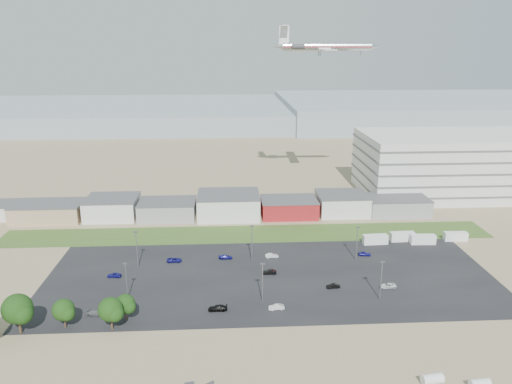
{
  "coord_description": "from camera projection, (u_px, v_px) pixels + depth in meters",
  "views": [
    {
      "loc": [
        -5.78,
        -101.84,
        59.78
      ],
      "look_at": [
        1.23,
        22.0,
        23.26
      ],
      "focal_mm": 35.0,
      "sensor_mm": 36.0,
      "label": 1
    }
  ],
  "objects": [
    {
      "name": "box_trailer_d",
      "position": [
        455.0,
        236.0,
        158.77
      ],
      "size": [
        7.4,
        2.51,
        2.75
      ],
      "primitive_type": null,
      "rotation": [
        0.0,
        0.0,
        -0.03
      ],
      "color": "silver",
      "rests_on": "ground"
    },
    {
      "name": "hills_backdrop",
      "position": [
        282.0,
        114.0,
        417.32
      ],
      "size": [
        700.0,
        200.0,
        9.0
      ],
      "primitive_type": null,
      "color": "gray",
      "rests_on": "ground"
    },
    {
      "name": "building_row",
      "position": [
        198.0,
        206.0,
        180.68
      ],
      "size": [
        170.0,
        20.0,
        8.0
      ],
      "primitive_type": null,
      "color": "silver",
      "rests_on": "ground"
    },
    {
      "name": "storage_tank_ne",
      "position": [
        480.0,
        384.0,
        89.98
      ],
      "size": [
        3.82,
        2.21,
        2.18
      ],
      "primitive_type": null,
      "rotation": [
        0.0,
        0.0,
        0.11
      ],
      "color": "silver",
      "rests_on": "ground"
    },
    {
      "name": "parked_car_6",
      "position": [
        226.0,
        257.0,
        145.25
      ],
      "size": [
        3.98,
        1.63,
        1.15
      ],
      "primitive_type": "imported",
      "rotation": [
        0.0,
        0.0,
        1.58
      ],
      "color": "navy",
      "rests_on": "ground"
    },
    {
      "name": "parked_car_3",
      "position": [
        218.0,
        308.0,
        116.87
      ],
      "size": [
        4.54,
        1.89,
        1.31
      ],
      "primitive_type": "imported",
      "rotation": [
        0.0,
        0.0,
        -1.58
      ],
      "color": "black",
      "rests_on": "ground"
    },
    {
      "name": "parked_car_13",
      "position": [
        276.0,
        307.0,
        117.35
      ],
      "size": [
        3.84,
        1.59,
        1.23
      ],
      "primitive_type": "imported",
      "rotation": [
        0.0,
        0.0,
        -1.49
      ],
      "color": "silver",
      "rests_on": "ground"
    },
    {
      "name": "lightpole_back_l",
      "position": [
        137.0,
        249.0,
        138.59
      ],
      "size": [
        1.25,
        0.52,
        10.61
      ],
      "primitive_type": null,
      "color": "slate",
      "rests_on": "ground"
    },
    {
      "name": "box_trailer_c",
      "position": [
        423.0,
        239.0,
        156.1
      ],
      "size": [
        7.82,
        2.69,
        2.9
      ],
      "primitive_type": null,
      "rotation": [
        0.0,
        0.0,
        -0.04
      ],
      "color": "silver",
      "rests_on": "ground"
    },
    {
      "name": "box_trailer_b",
      "position": [
        402.0,
        237.0,
        158.4
      ],
      "size": [
        7.77,
        2.72,
        2.88
      ],
      "primitive_type": null,
      "rotation": [
        0.0,
        0.0,
        0.04
      ],
      "color": "silver",
      "rests_on": "ground"
    },
    {
      "name": "parked_car_0",
      "position": [
        388.0,
        286.0,
        127.89
      ],
      "size": [
        4.36,
        2.33,
        1.17
      ],
      "primitive_type": "imported",
      "rotation": [
        0.0,
        0.0,
        -1.48
      ],
      "color": "silver",
      "rests_on": "ground"
    },
    {
      "name": "parked_car_1",
      "position": [
        333.0,
        286.0,
        127.71
      ],
      "size": [
        3.58,
        1.53,
        1.15
      ],
      "primitive_type": "imported",
      "rotation": [
        0.0,
        0.0,
        -1.48
      ],
      "color": "black",
      "rests_on": "ground"
    },
    {
      "name": "parked_car_9",
      "position": [
        174.0,
        260.0,
        143.15
      ],
      "size": [
        4.34,
        2.08,
        1.19
      ],
      "primitive_type": "imported",
      "rotation": [
        0.0,
        0.0,
        1.6
      ],
      "color": "navy",
      "rests_on": "ground"
    },
    {
      "name": "storage_tank_nw",
      "position": [
        432.0,
        379.0,
        91.15
      ],
      "size": [
        4.12,
        2.46,
        2.33
      ],
      "primitive_type": null,
      "rotation": [
        0.0,
        0.0,
        0.14
      ],
      "color": "silver",
      "rests_on": "ground"
    },
    {
      "name": "tree_near",
      "position": [
        125.0,
        306.0,
        111.95
      ],
      "size": [
        4.78,
        4.78,
        7.18
      ],
      "primitive_type": null,
      "color": "black",
      "rests_on": "ground"
    },
    {
      "name": "box_trailer_a",
      "position": [
        375.0,
        239.0,
        156.06
      ],
      "size": [
        7.84,
        2.79,
        2.9
      ],
      "primitive_type": null,
      "rotation": [
        0.0,
        0.0,
        0.05
      ],
      "color": "silver",
      "rests_on": "ground"
    },
    {
      "name": "lightpole_front_l",
      "position": [
        127.0,
        281.0,
        120.89
      ],
      "size": [
        1.13,
        0.47,
        9.61
      ],
      "primitive_type": null,
      "color": "slate",
      "rests_on": "ground"
    },
    {
      "name": "tree_left",
      "position": [
        18.0,
        312.0,
        106.32
      ],
      "size": [
        6.93,
        6.93,
        10.39
      ],
      "primitive_type": null,
      "color": "black",
      "rests_on": "ground"
    },
    {
      "name": "parked_car_11",
      "position": [
        272.0,
        256.0,
        146.11
      ],
      "size": [
        3.94,
        1.71,
        1.26
      ],
      "primitive_type": "imported",
      "rotation": [
        0.0,
        0.0,
        1.67
      ],
      "color": "silver",
      "rests_on": "ground"
    },
    {
      "name": "lightpole_front_r",
      "position": [
        381.0,
        280.0,
        120.91
      ],
      "size": [
        1.18,
        0.49,
        10.02
      ],
      "primitive_type": null,
      "color": "slate",
      "rests_on": "ground"
    },
    {
      "name": "lightpole_back_m",
      "position": [
        252.0,
        243.0,
        142.57
      ],
      "size": [
        1.27,
        0.53,
        10.82
      ],
      "primitive_type": null,
      "color": "slate",
      "rests_on": "ground"
    },
    {
      "name": "parked_car_7",
      "position": [
        269.0,
        272.0,
        135.51
      ],
      "size": [
        3.91,
        1.6,
        1.26
      ],
      "primitive_type": "imported",
      "rotation": [
        0.0,
        0.0,
        -1.64
      ],
      "color": "black",
      "rests_on": "ground"
    },
    {
      "name": "parked_car_5",
      "position": [
        114.0,
        275.0,
        133.68
      ],
      "size": [
        3.88,
        1.97,
        1.27
      ],
      "primitive_type": "imported",
      "rotation": [
        0.0,
        0.0,
        -1.7
      ],
      "color": "navy",
      "rests_on": "ground"
    },
    {
      "name": "tree_mid",
      "position": [
        64.0,
        312.0,
        108.83
      ],
      "size": [
        5.16,
        5.16,
        7.74
      ],
      "primitive_type": null,
      "color": "black",
      "rests_on": "ground"
    },
    {
      "name": "ground",
      "position": [
        256.0,
        316.0,
        114.74
      ],
      "size": [
        700.0,
        700.0,
        0.0
      ],
      "primitive_type": "plane",
      "color": "#857554",
      "rests_on": "ground"
    },
    {
      "name": "grass_strip",
      "position": [
        247.0,
        234.0,
        164.54
      ],
      "size": [
        160.0,
        16.0,
        0.02
      ],
      "primitive_type": "cube",
      "color": "#3A5821",
      "rests_on": "ground"
    },
    {
      "name": "lightpole_back_r",
      "position": [
        357.0,
        244.0,
        142.92
      ],
      "size": [
        1.21,
        0.51,
        10.3
      ],
      "primitive_type": null,
      "color": "slate",
      "rests_on": "ground"
    },
    {
      "name": "parking_lot",
      "position": [
        270.0,
        277.0,
        134.16
      ],
      "size": [
        120.0,
        50.0,
        0.01
      ],
      "primitive_type": "cube",
      "color": "black",
      "rests_on": "ground"
    },
    {
      "name": "airliner",
      "position": [
        327.0,
        47.0,
        196.66
      ],
      "size": [
        43.46,
        30.1,
        12.67
      ],
      "primitive_type": null,
      "rotation": [
        0.0,
        0.0,
        -0.02
      ],
      "color": "silver"
    },
    {
      "name": "lightpole_front_m",
      "position": [
        262.0,
        283.0,
        119.58
      ],
      "size": [
        1.2,
        0.5,
        10.16
      ],
      "primitive_type": null,
      "color": "slate",
      "rests_on": "ground"
    },
    {
      "name": "parked_car_10",
      "position": [
        97.0,
        312.0,
        114.97
      ],
      "size": [
        4.57,
        1.93,
        1.32
      ],
      "primitive_type": "imported",
      "rotation": [
        0.0,
        0.0,
        1.55
      ],
      "color": "#595B5E",
      "rests_on": "ground"
    },
    {
      "name": "parking_garage",
      "position": [
        459.0,
        164.0,
        207.07
      ],
      "size": [
        80.0,
        40.0,
        25.0
      ],
      "primitive_type": "cube",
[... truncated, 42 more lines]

